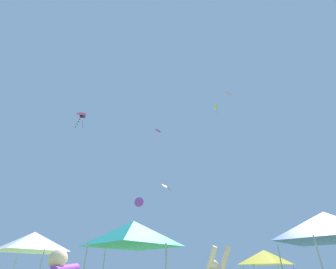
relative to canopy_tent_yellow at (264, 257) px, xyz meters
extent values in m
sphere|color=beige|center=(-5.11, -10.71, -0.75)|extent=(0.24, 0.24, 0.24)
cylinder|color=beige|center=(-5.17, -10.76, -0.62)|extent=(0.36, 0.36, 0.60)
cylinder|color=beige|center=(-4.83, -10.72, -0.61)|extent=(0.38, 0.19, 0.61)
sphere|color=beige|center=(-7.67, -13.81, -0.76)|extent=(0.24, 0.24, 0.24)
pyramid|color=yellow|center=(0.00, 0.00, 0.00)|extent=(2.61, 2.61, 0.83)
pyramid|color=white|center=(-14.45, -1.40, 0.78)|extent=(3.45, 3.45, 1.11)
pyramid|color=teal|center=(-7.78, -5.91, 0.63)|extent=(3.29, 3.29, 1.05)
pyramid|color=blue|center=(0.21, -7.08, 0.76)|extent=(3.43, 3.43, 1.10)
cone|color=black|center=(-6.36, 12.94, 8.77)|extent=(1.91, 2.01, 1.15)
cone|color=purple|center=(-10.32, 16.84, 7.83)|extent=(1.46, 1.06, 1.26)
cone|color=#D6389E|center=(-20.47, 15.38, 21.96)|extent=(1.77, 1.77, 0.62)
sphere|color=black|center=(-20.59, 15.39, 20.84)|extent=(0.19, 0.19, 0.19)
sphere|color=black|center=(-20.71, 15.40, 20.37)|extent=(0.19, 0.19, 0.19)
sphere|color=black|center=(-20.83, 15.42, 19.89)|extent=(0.19, 0.19, 0.19)
sphere|color=black|center=(-20.94, 15.43, 19.41)|extent=(0.19, 0.19, 0.19)
cube|color=black|center=(-19.40, 13.54, 20.12)|extent=(0.48, 1.19, 0.97)
sphere|color=purple|center=(-19.32, 13.54, 19.33)|extent=(0.15, 0.15, 0.15)
sphere|color=purple|center=(-19.25, 13.53, 19.03)|extent=(0.15, 0.15, 0.15)
sphere|color=purple|center=(-19.18, 13.53, 18.74)|extent=(0.15, 0.15, 0.15)
sphere|color=purple|center=(-19.10, 13.53, 18.44)|extent=(0.15, 0.15, 0.15)
sphere|color=purple|center=(-19.03, 13.53, 18.14)|extent=(0.15, 0.15, 0.15)
cube|color=yellow|center=(1.79, 14.93, 22.98)|extent=(0.68, 0.38, 0.82)
sphere|color=green|center=(1.78, 14.88, 22.43)|extent=(0.10, 0.10, 0.10)
sphere|color=green|center=(1.78, 14.83, 22.23)|extent=(0.10, 0.10, 0.10)
sphere|color=green|center=(1.77, 14.78, 22.02)|extent=(0.10, 0.10, 0.10)
sphere|color=green|center=(1.77, 14.73, 21.82)|extent=(0.10, 0.10, 0.10)
sphere|color=green|center=(1.76, 14.68, 21.61)|extent=(0.10, 0.10, 0.10)
pyramid|color=pink|center=(3.96, 14.18, 25.30)|extent=(1.62, 1.63, 1.07)
pyramid|color=purple|center=(-7.39, 7.75, 14.13)|extent=(0.73, 0.58, 0.43)
sphere|color=pink|center=(-7.42, 7.70, 13.57)|extent=(0.09, 0.09, 0.09)
sphere|color=pink|center=(-7.42, 7.64, 13.34)|extent=(0.09, 0.09, 0.09)
sphere|color=pink|center=(-7.42, 7.58, 13.11)|extent=(0.09, 0.09, 0.09)
sphere|color=pink|center=(-7.43, 7.53, 12.89)|extent=(0.09, 0.09, 0.09)
camera|label=1|loc=(-6.23, -17.37, -0.92)|focal=25.88mm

